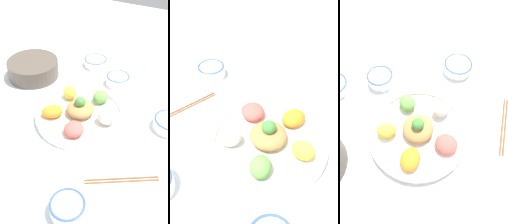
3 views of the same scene
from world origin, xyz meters
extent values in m
plane|color=white|center=(0.00, 0.00, 0.00)|extent=(2.40, 2.40, 0.00)
cylinder|color=white|center=(0.00, -0.01, 0.01)|extent=(0.33, 0.33, 0.02)
torus|color=white|center=(0.00, -0.01, 0.03)|extent=(0.33, 0.33, 0.02)
ellipsoid|color=white|center=(0.10, -0.01, 0.05)|extent=(0.06, 0.05, 0.06)
ellipsoid|color=#6BAD4C|center=(0.04, 0.09, 0.04)|extent=(0.07, 0.08, 0.05)
ellipsoid|color=yellow|center=(-0.08, 0.06, 0.04)|extent=(0.08, 0.08, 0.05)
ellipsoid|color=orange|center=(-0.08, -0.06, 0.04)|extent=(0.10, 0.09, 0.04)
ellipsoid|color=#E55B51|center=(0.03, -0.11, 0.04)|extent=(0.08, 0.09, 0.04)
ellipsoid|color=#AD7F47|center=(0.00, -0.01, 0.04)|extent=(0.10, 0.10, 0.04)
sphere|color=#478E3D|center=(0.00, -0.01, 0.07)|extent=(0.04, 0.04, 0.04)
cylinder|color=white|center=(0.15, -0.35, 0.02)|extent=(0.10, 0.10, 0.04)
torus|color=#38569E|center=(0.15, -0.35, 0.04)|extent=(0.10, 0.10, 0.01)
cylinder|color=#5B3319|center=(0.15, -0.35, 0.04)|extent=(0.08, 0.08, 0.00)
cylinder|color=brown|center=(0.24, -0.19, 0.00)|extent=(0.19, 0.12, 0.01)
cylinder|color=brown|center=(0.23, -0.19, 0.00)|extent=(0.19, 0.12, 0.01)
cube|color=silver|center=(-0.10, -0.30, 0.00)|extent=(0.07, 0.07, 0.01)
ellipsoid|color=silver|center=(-0.05, -0.34, 0.00)|extent=(0.05, 0.05, 0.01)
camera|label=1|loc=(0.34, -0.63, 0.65)|focal=42.00mm
camera|label=2|loc=(0.10, 0.43, 0.58)|focal=42.00mm
camera|label=3|loc=(-0.15, -0.19, 0.59)|focal=30.00mm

